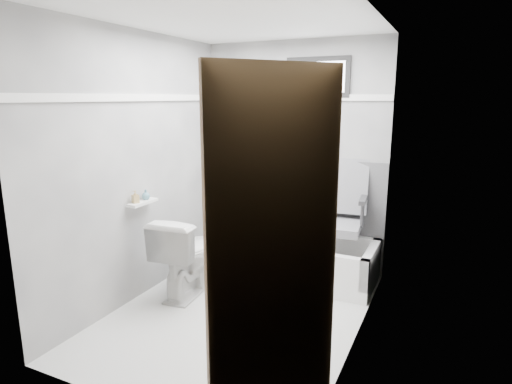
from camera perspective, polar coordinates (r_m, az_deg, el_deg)
The scene contains 19 objects.
floor at distance 3.85m, azimuth -2.29°, elevation -15.75°, with size 2.60×2.60×0.00m, color white.
ceiling at distance 3.44m, azimuth -2.67°, elevation 22.16°, with size 2.60×2.60×0.00m, color silver.
wall_back at distance 4.63m, azimuth 5.01°, elevation 4.73°, with size 2.00×0.02×2.40m, color slate.
wall_front at distance 2.40m, azimuth -16.95°, elevation -3.07°, with size 2.00×0.02×2.40m, color slate.
wall_left at distance 4.00m, azimuth -15.29°, elevation 3.13°, with size 0.02×2.60×2.40m, color slate.
wall_right at distance 3.12m, azimuth 14.04°, elevation 0.64°, with size 0.02×2.60×2.40m, color slate.
bathtub at distance 4.46m, azimuth 5.91°, elevation -8.75°, with size 1.50×0.70×0.42m, color white, non-canonical shape.
office_chair at distance 4.26m, azimuth 10.18°, elevation -3.35°, with size 0.64×0.64×1.11m, color slate, non-canonical shape.
toilet at distance 4.11m, azimuth -9.15°, elevation -8.27°, with size 0.43×0.77×0.75m, color silver.
door at distance 2.00m, azimuth 5.78°, elevation -11.82°, with size 0.78×0.78×2.00m, color brown, non-canonical shape.
window at distance 4.49m, azimuth 8.24°, elevation 14.91°, with size 0.66×0.04×0.40m, color black, non-canonical shape.
backerboard at distance 4.61m, azimuth 7.79°, elevation -0.42°, with size 1.50×0.02×0.78m, color #4C4C4F.
trim_back at distance 4.57m, azimuth 5.10°, elevation 12.44°, with size 2.00×0.02×0.06m, color white.
trim_left at distance 3.95m, azimuth -15.67°, elevation 12.03°, with size 0.02×2.60×0.06m, color white.
pole at distance 4.40m, azimuth 4.85°, elevation 2.36°, with size 0.02×0.02×1.95m, color white.
shelf at distance 3.97m, azimuth -14.87°, elevation -1.35°, with size 0.10×0.32×0.03m, color silver.
soap_bottle_a at distance 3.90m, azimuth -15.79°, elevation -0.66°, with size 0.05×0.05×0.12m, color #A18750.
soap_bottle_b at distance 4.01m, azimuth -14.48°, elevation -0.33°, with size 0.07×0.07×0.09m, color teal.
faucet at distance 4.80m, azimuth 2.49°, elevation -2.87°, with size 0.26×0.10×0.16m, color silver, non-canonical shape.
Camera 1 is at (1.57, -3.01, 1.82)m, focal length 30.00 mm.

